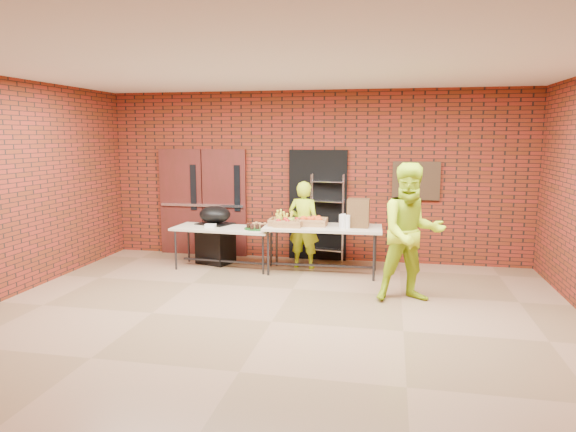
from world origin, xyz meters
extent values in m
cube|color=brown|center=(0.00, 0.00, -0.02)|extent=(8.00, 7.00, 0.04)
cube|color=silver|center=(0.00, 0.00, 3.22)|extent=(8.00, 7.00, 0.04)
cube|color=maroon|center=(0.00, 3.52, 1.60)|extent=(8.00, 0.04, 3.20)
cube|color=maroon|center=(0.00, -3.52, 1.60)|extent=(8.00, 0.04, 3.20)
cube|color=#4E1716|center=(-2.65, 3.44, 1.05)|extent=(0.88, 0.08, 2.10)
cube|color=#4E1716|center=(-1.75, 3.44, 1.05)|extent=(0.88, 0.08, 2.10)
cube|color=black|center=(-2.37, 3.39, 1.35)|extent=(0.12, 0.02, 0.90)
cube|color=black|center=(-1.47, 3.39, 1.35)|extent=(0.12, 0.02, 0.90)
cube|color=silver|center=(-2.20, 3.38, 1.00)|extent=(1.70, 0.04, 0.05)
cube|color=black|center=(0.10, 3.46, 1.05)|extent=(1.10, 0.06, 2.10)
cube|color=#392716|center=(1.90, 3.45, 1.55)|extent=(0.85, 0.04, 0.70)
cube|color=beige|center=(-1.46, 2.50, 0.72)|extent=(1.84, 0.87, 0.04)
cube|color=#28292D|center=(-1.46, 2.50, 0.12)|extent=(1.60, 0.15, 0.03)
cylinder|color=#28292D|center=(-2.26, 2.80, 0.35)|extent=(0.04, 0.04, 0.70)
cylinder|color=#28292D|center=(-0.66, 2.80, 0.35)|extent=(0.04, 0.04, 0.70)
cylinder|color=#28292D|center=(-2.26, 2.20, 0.35)|extent=(0.04, 0.04, 0.70)
cylinder|color=#28292D|center=(-0.66, 2.20, 0.35)|extent=(0.04, 0.04, 0.70)
cube|color=beige|center=(0.33, 2.48, 0.80)|extent=(2.03, 0.90, 0.04)
cube|color=#28292D|center=(0.33, 2.48, 0.13)|extent=(1.78, 0.10, 0.03)
cylinder|color=#28292D|center=(-0.56, 2.82, 0.39)|extent=(0.04, 0.04, 0.78)
cylinder|color=#28292D|center=(1.22, 2.82, 0.39)|extent=(0.04, 0.04, 0.78)
cylinder|color=#28292D|center=(-0.56, 2.15, 0.39)|extent=(0.04, 0.04, 0.78)
cylinder|color=#28292D|center=(1.22, 2.15, 0.39)|extent=(0.04, 0.04, 0.78)
cube|color=#B08147|center=(-0.36, 2.46, 0.86)|extent=(0.48, 0.37, 0.07)
cube|color=#B08147|center=(0.13, 2.55, 0.86)|extent=(0.50, 0.39, 0.08)
cube|color=#B08147|center=(-0.25, 2.36, 0.86)|extent=(0.47, 0.36, 0.07)
cylinder|color=#144B18|center=(-0.84, 2.47, 0.75)|extent=(0.44, 0.44, 0.02)
cube|color=silver|center=(-1.69, 2.44, 0.77)|extent=(0.18, 0.12, 0.06)
cube|color=brown|center=(0.92, 2.55, 1.06)|extent=(0.37, 0.33, 0.48)
cylinder|color=silver|center=(0.69, 2.34, 0.95)|extent=(0.08, 0.08, 0.25)
cylinder|color=silver|center=(0.76, 2.35, 0.94)|extent=(0.08, 0.08, 0.23)
cylinder|color=silver|center=(0.64, 2.47, 0.93)|extent=(0.07, 0.07, 0.22)
cube|color=black|center=(-1.73, 2.80, 0.38)|extent=(0.72, 0.65, 0.76)
ellipsoid|color=black|center=(-1.73, 2.80, 0.92)|extent=(0.71, 0.66, 0.32)
imported|color=#ABD117|center=(-0.05, 2.78, 0.79)|extent=(0.63, 0.46, 1.57)
imported|color=#ABD117|center=(1.76, 1.23, 0.99)|extent=(1.13, 0.98, 1.99)
camera|label=1|loc=(1.44, -6.12, 2.36)|focal=32.00mm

